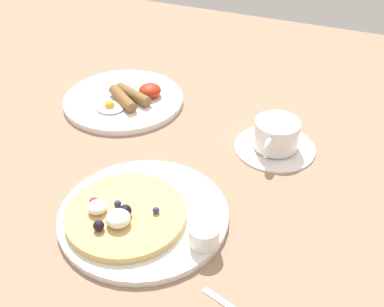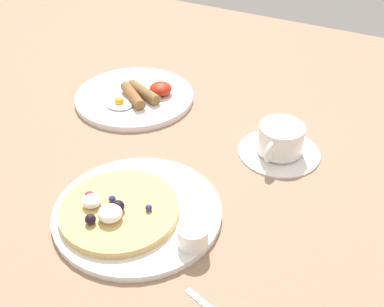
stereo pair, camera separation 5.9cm
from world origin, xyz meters
TOP-DOWN VIEW (x-y plane):
  - ground_plane at (0.00, 0.00)cm, footprint 193.40×144.60cm
  - pancake_plate at (0.51, -15.60)cm, footprint 26.36×26.36cm
  - pancake_with_berries at (-1.58, -17.84)cm, footprint 18.44×18.44cm
  - syrup_ramekin at (11.36, -17.81)cm, footprint 4.51×4.51cm
  - breakfast_plate at (-19.17, 13.93)cm, footprint 25.27×25.27cm
  - fried_breakfast at (-16.68, 13.58)cm, footprint 10.72×12.73cm
  - coffee_saucer at (14.83, 9.95)cm, footprint 14.93×14.93cm
  - coffee_cup at (14.82, 9.80)cm, footprint 8.24×11.10cm

SIDE VIEW (x-z plane):
  - ground_plane at x=0.00cm, z-range -3.00..0.00cm
  - coffee_saucer at x=14.83cm, z-range 0.00..0.70cm
  - pancake_plate at x=0.51cm, z-range 0.00..1.12cm
  - breakfast_plate at x=-19.17cm, z-range 0.00..1.25cm
  - pancake_with_berries at x=-1.58cm, z-range 0.24..3.70cm
  - fried_breakfast at x=-16.68cm, z-range 0.93..3.74cm
  - syrup_ramekin at x=11.36cm, z-range 1.16..4.31cm
  - coffee_cup at x=14.82cm, z-range 0.80..5.99cm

